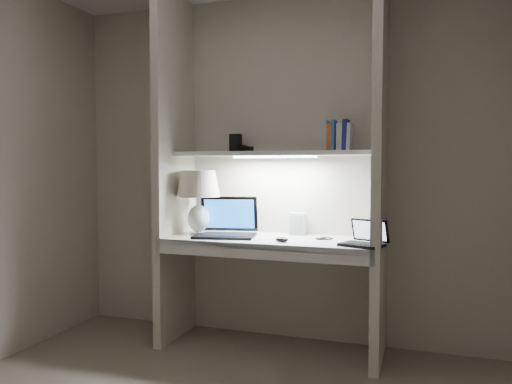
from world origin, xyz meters
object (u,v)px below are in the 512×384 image
at_px(table_lamp, 198,191).
at_px(laptop_netbook, 365,240).
at_px(speaker, 298,224).
at_px(laptop_main, 227,227).
at_px(book_row, 337,137).

xyz_separation_m(table_lamp, laptop_netbook, (1.20, -0.14, -0.27)).
bearing_deg(speaker, laptop_main, -159.24).
bearing_deg(table_lamp, speaker, 16.12).
bearing_deg(table_lamp, laptop_netbook, -6.82).
xyz_separation_m(laptop_main, laptop_netbook, (0.98, -0.14, -0.02)).
relative_size(laptop_main, speaker, 2.96).
relative_size(laptop_netbook, book_row, 1.43).
height_order(speaker, book_row, book_row).
distance_m(laptop_netbook, book_row, 0.78).
bearing_deg(laptop_main, table_lamp, 167.12).
distance_m(table_lamp, book_row, 1.06).
distance_m(laptop_netbook, speaker, 0.62).
distance_m(laptop_main, laptop_netbook, 0.99).
relative_size(table_lamp, laptop_main, 0.98).
bearing_deg(laptop_netbook, speaker, 167.95).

